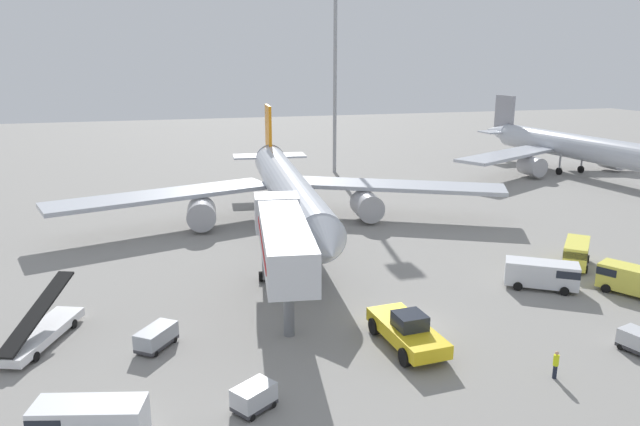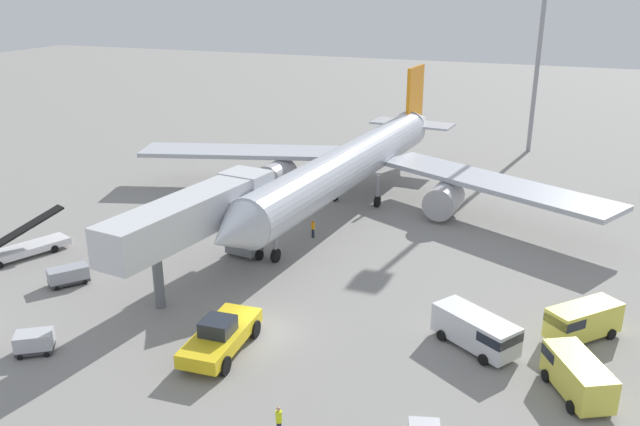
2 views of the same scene
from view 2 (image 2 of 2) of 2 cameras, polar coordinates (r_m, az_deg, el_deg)
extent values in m
plane|color=gray|center=(41.86, -4.86, -10.43)|extent=(300.00, 300.00, 0.00)
cylinder|color=#B7BCC6|center=(61.77, 2.43, 4.16)|extent=(7.04, 35.47, 3.95)
cone|color=#B7BCC6|center=(45.35, -7.78, -1.85)|extent=(4.23, 4.50, 3.88)
cone|color=#B7BCC6|center=(80.73, 8.54, 7.87)|extent=(4.31, 6.80, 3.76)
cube|color=orange|center=(78.55, 8.30, 10.27)|extent=(0.81, 5.12, 6.33)
cube|color=#B7BCC6|center=(78.05, 9.73, 7.55)|extent=(5.05, 4.11, 0.24)
cube|color=#B7BCC6|center=(79.50, 6.44, 7.92)|extent=(5.05, 4.11, 0.24)
cube|color=#B7BCC6|center=(61.49, 14.81, 2.57)|extent=(23.16, 15.18, 0.44)
cube|color=#B7BCC6|center=(70.85, -6.02, 5.35)|extent=(23.87, 11.71, 0.44)
cylinder|color=#A8A8AD|center=(61.42, 10.74, 1.12)|extent=(3.31, 4.12, 2.98)
cylinder|color=#A8A8AD|center=(68.04, -3.82, 3.25)|extent=(3.31, 4.12, 2.98)
cylinder|color=gray|center=(50.97, -3.92, -2.32)|extent=(0.28, 0.28, 2.71)
cylinder|color=black|center=(51.49, -3.89, -3.72)|extent=(0.45, 1.13, 1.10)
cylinder|color=gray|center=(63.54, 5.05, 2.15)|extent=(0.28, 0.28, 2.71)
cylinder|color=black|center=(63.96, 5.02, 0.99)|extent=(0.45, 1.13, 1.10)
cylinder|color=gray|center=(65.24, 1.34, 2.69)|extent=(0.28, 0.28, 2.71)
cylinder|color=black|center=(65.64, 1.33, 1.56)|extent=(0.45, 1.13, 1.10)
cube|color=silver|center=(45.83, -11.92, -0.47)|extent=(4.88, 14.32, 2.70)
cube|color=red|center=(46.80, -13.33, -0.16)|extent=(1.64, 11.69, 0.44)
cube|color=silver|center=(51.47, -6.43, 2.07)|extent=(3.80, 3.24, 2.84)
cube|color=#232833|center=(52.41, -5.62, 2.71)|extent=(3.30, 0.69, 0.90)
cube|color=slate|center=(52.07, -6.67, -1.48)|extent=(2.77, 2.13, 3.75)
cylinder|color=black|center=(53.56, -7.84, -3.08)|extent=(0.41, 0.83, 0.80)
cylinder|color=black|center=(52.01, -5.31, -3.69)|extent=(0.41, 0.83, 0.80)
cylinder|color=slate|center=(45.22, -13.93, -5.62)|extent=(0.70, 0.70, 4.15)
cube|color=yellow|center=(39.86, -8.62, -10.63)|extent=(2.94, 6.75, 0.86)
cube|color=#232833|center=(39.17, -8.90, -9.74)|extent=(1.89, 1.90, 0.90)
cylinder|color=black|center=(37.98, -8.36, -13.04)|extent=(0.47, 1.12, 1.10)
cylinder|color=black|center=(38.99, -11.64, -12.32)|extent=(0.47, 1.12, 1.10)
cylinder|color=black|center=(41.29, -5.74, -10.03)|extent=(0.47, 1.12, 1.10)
cylinder|color=black|center=(42.22, -8.80, -9.47)|extent=(0.47, 1.12, 1.10)
cube|color=white|center=(57.43, -24.59, -2.99)|extent=(4.54, 7.62, 0.55)
cube|color=black|center=(56.89, -24.81, -1.52)|extent=(3.73, 7.33, 2.56)
cylinder|color=black|center=(59.11, -22.96, -2.41)|extent=(0.42, 0.64, 0.60)
cylinder|color=black|center=(57.50, -22.17, -2.91)|extent=(0.42, 0.64, 0.60)
cube|color=silver|center=(40.82, 13.39, -9.83)|extent=(5.63, 4.68, 1.84)
cube|color=#1E232D|center=(39.63, 15.44, -10.31)|extent=(2.59, 2.69, 0.59)
cylinder|color=black|center=(41.03, 16.00, -11.32)|extent=(0.77, 0.68, 0.68)
cylinder|color=black|center=(39.68, 14.15, -12.28)|extent=(0.77, 0.68, 0.68)
cylinder|color=black|center=(42.84, 12.52, -9.59)|extent=(0.77, 0.68, 0.68)
cylinder|color=black|center=(41.55, 10.64, -10.43)|extent=(0.77, 0.68, 0.68)
cube|color=#E5DB4C|center=(38.13, 21.59, -13.03)|extent=(3.95, 4.99, 1.85)
cube|color=#1E232D|center=(39.08, 20.57, -11.35)|extent=(2.46, 2.26, 0.59)
cylinder|color=black|center=(39.22, 19.18, -13.25)|extent=(0.64, 0.77, 0.68)
cylinder|color=black|center=(40.05, 21.67, -12.85)|extent=(0.64, 0.77, 0.68)
cylinder|color=black|center=(37.15, 21.15, -15.52)|extent=(0.64, 0.77, 0.68)
cylinder|color=black|center=(38.03, 23.75, -15.02)|extent=(0.64, 0.77, 0.68)
cube|color=#E5DB4C|center=(43.77, 22.01, -8.64)|extent=(4.63, 4.84, 1.91)
cube|color=#1E232D|center=(42.45, 20.56, -8.71)|extent=(2.43, 2.41, 0.61)
cylinder|color=black|center=(42.66, 21.36, -10.70)|extent=(0.70, 0.73, 0.68)
cylinder|color=black|center=(43.68, 19.65, -9.74)|extent=(0.70, 0.73, 0.68)
cylinder|color=black|center=(44.76, 24.01, -9.61)|extent=(0.70, 0.73, 0.68)
cylinder|color=black|center=(45.72, 22.32, -8.72)|extent=(0.70, 0.73, 0.68)
cube|color=#38383D|center=(51.22, -21.06, -5.52)|extent=(2.76, 3.03, 0.22)
cube|color=#999EA5|center=(51.00, -21.13, -4.94)|extent=(2.76, 3.03, 0.92)
cylinder|color=black|center=(51.98, -20.14, -5.16)|extent=(0.31, 0.36, 0.36)
cylinder|color=black|center=(50.84, -19.83, -5.69)|extent=(0.31, 0.36, 0.36)
cylinder|color=black|center=(51.72, -22.23, -5.57)|extent=(0.31, 0.36, 0.36)
cylinder|color=black|center=(50.58, -21.97, -6.11)|extent=(0.31, 0.36, 0.36)
cube|color=#38383D|center=(43.09, -23.59, -10.79)|extent=(2.51, 2.31, 0.22)
cube|color=silver|center=(42.81, -23.69, -10.11)|extent=(2.51, 2.31, 0.94)
cylinder|color=black|center=(42.77, -24.70, -11.36)|extent=(0.37, 0.30, 0.36)
cylinder|color=black|center=(43.84, -24.38, -10.53)|extent=(0.37, 0.30, 0.36)
cylinder|color=black|center=(42.45, -22.73, -11.30)|extent=(0.37, 0.30, 0.36)
cylinder|color=black|center=(43.53, -22.46, -10.47)|extent=(0.37, 0.30, 0.36)
cylinder|color=#1E2333|center=(56.21, -0.62, -1.78)|extent=(0.29, 0.29, 0.79)
cylinder|color=orange|center=(55.96, -0.62, -1.10)|extent=(0.38, 0.38, 0.63)
sphere|color=tan|center=(55.81, -0.62, -0.68)|extent=(0.21, 0.21, 0.21)
cylinder|color=#D8EA19|center=(33.01, -3.62, -17.30)|extent=(0.38, 0.38, 0.63)
sphere|color=tan|center=(32.75, -3.64, -16.69)|extent=(0.21, 0.21, 0.21)
cylinder|color=#93969B|center=(87.16, 18.70, 14.46)|extent=(0.56, 0.56, 29.09)
camera|label=1|loc=(32.20, -68.86, 0.28)|focal=32.71mm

